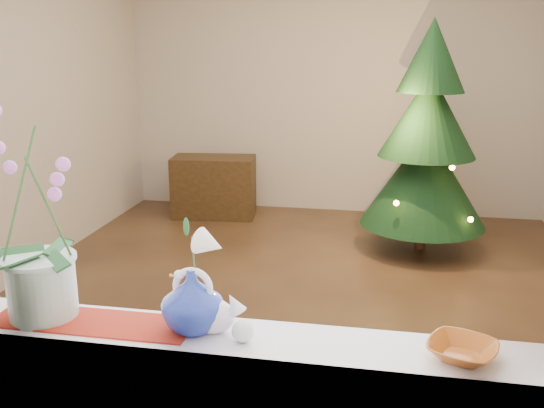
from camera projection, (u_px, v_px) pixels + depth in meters
The scene contains 15 objects.
ground at pixel (299, 299), 4.48m from camera, with size 5.00×5.00×0.00m, color #342015.
wall_back at pixel (334, 89), 6.50m from camera, with size 4.50×0.10×2.70m, color beige.
wall_front at pixel (181, 218), 1.76m from camera, with size 4.50×0.10×2.70m, color beige.
wall_left at pixel (4, 109), 4.54m from camera, with size 0.10×5.00×2.70m, color beige.
windowsill at pixel (199, 338), 2.00m from camera, with size 2.20×0.26×0.04m, color white.
window_frame at pixel (180, 96), 1.70m from camera, with size 2.22×0.06×1.60m, color white, non-canonical shape.
runner at pixel (92, 322), 2.06m from camera, with size 0.70×0.20×0.01m, color maroon.
orchid_pot at pixel (34, 216), 2.01m from camera, with size 0.25×0.25×0.73m, color beige, non-canonical shape.
swan at pixel (208, 302), 1.98m from camera, with size 0.25×0.11×0.21m, color white, non-canonical shape.
blue_vase at pixel (192, 296), 1.98m from camera, with size 0.24×0.24×0.25m, color navy.
lily at pixel (190, 233), 1.92m from camera, with size 0.14×0.08×0.19m, color white, non-canonical shape.
paperweight at pixel (243, 331), 1.93m from camera, with size 0.07×0.07×0.07m, color silver.
amber_dish at pixel (462, 352), 1.83m from camera, with size 0.17×0.17×0.04m, color #A75116.
xmas_tree at pixel (427, 138), 5.31m from camera, with size 1.12×1.12×2.04m, color black, non-canonical shape.
side_table at pixel (214, 187), 6.52m from camera, with size 0.87×0.44×0.65m, color black.
Camera 1 is at (0.58, -4.11, 1.85)m, focal length 40.00 mm.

